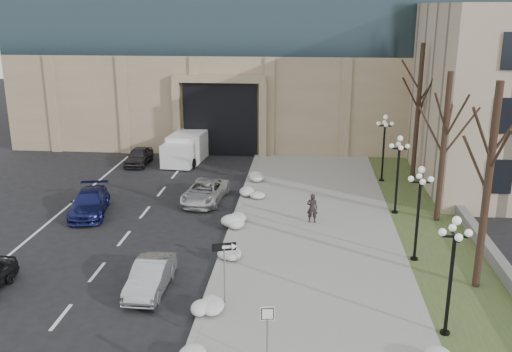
% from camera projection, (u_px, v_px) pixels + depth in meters
% --- Properties ---
extents(sidewalk, '(9.00, 40.00, 0.12)m').
position_uv_depth(sidewalk, '(314.00, 244.00, 29.26)').
color(sidewalk, gray).
rests_on(sidewalk, ground).
extents(curb, '(0.30, 40.00, 0.14)m').
position_uv_depth(curb, '(227.00, 241.00, 29.64)').
color(curb, gray).
rests_on(curb, ground).
extents(grass_strip, '(4.00, 40.00, 0.10)m').
position_uv_depth(grass_strip, '(443.00, 249.00, 28.71)').
color(grass_strip, '#3B4B25').
rests_on(grass_strip, ground).
extents(stone_wall, '(0.50, 30.00, 0.70)m').
position_uv_depth(stone_wall, '(474.00, 230.00, 30.36)').
color(stone_wall, slate).
rests_on(stone_wall, ground).
extents(car_b, '(1.44, 4.00, 1.31)m').
position_uv_depth(car_b, '(150.00, 276.00, 24.46)').
color(car_b, '#96989D').
rests_on(car_b, ground).
extents(car_c, '(2.90, 5.11, 1.40)m').
position_uv_depth(car_c, '(89.00, 203.00, 33.50)').
color(car_c, '#171C50').
rests_on(car_c, ground).
extents(car_d, '(2.67, 4.94, 1.32)m').
position_uv_depth(car_d, '(205.00, 192.00, 35.66)').
color(car_d, silver).
rests_on(car_d, ground).
extents(car_e, '(1.61, 3.93, 1.34)m').
position_uv_depth(car_e, '(139.00, 156.00, 44.05)').
color(car_e, '#28282D').
rests_on(car_e, ground).
extents(pedestrian, '(0.64, 0.45, 1.68)m').
position_uv_depth(pedestrian, '(312.00, 208.00, 31.85)').
color(pedestrian, black).
rests_on(pedestrian, sidewalk).
extents(box_truck, '(3.05, 7.04, 2.17)m').
position_uv_depth(box_truck, '(189.00, 147.00, 45.40)').
color(box_truck, silver).
rests_on(box_truck, ground).
extents(one_way_sign, '(1.03, 0.43, 2.76)m').
position_uv_depth(one_way_sign, '(228.00, 254.00, 22.79)').
color(one_way_sign, slate).
rests_on(one_way_sign, ground).
extents(keep_sign, '(0.49, 0.12, 2.28)m').
position_uv_depth(keep_sign, '(267.00, 323.00, 18.94)').
color(keep_sign, slate).
rests_on(keep_sign, ground).
extents(snow_clump_c, '(1.10, 1.60, 0.36)m').
position_uv_depth(snow_clump_c, '(209.00, 309.00, 22.57)').
color(snow_clump_c, silver).
rests_on(snow_clump_c, sidewalk).
extents(snow_clump_d, '(1.10, 1.60, 0.36)m').
position_uv_depth(snow_clump_d, '(226.00, 252.00, 27.71)').
color(snow_clump_d, silver).
rests_on(snow_clump_d, sidewalk).
extents(snow_clump_e, '(1.10, 1.60, 0.36)m').
position_uv_depth(snow_clump_e, '(236.00, 222.00, 31.65)').
color(snow_clump_e, silver).
rests_on(snow_clump_e, sidewalk).
extents(snow_clump_f, '(1.10, 1.60, 0.36)m').
position_uv_depth(snow_clump_f, '(252.00, 195.00, 36.15)').
color(snow_clump_f, silver).
rests_on(snow_clump_f, sidewalk).
extents(snow_clump_g, '(1.10, 1.60, 0.36)m').
position_uv_depth(snow_clump_g, '(254.00, 177.00, 40.01)').
color(snow_clump_g, silver).
rests_on(snow_clump_g, sidewalk).
extents(lamppost_a, '(1.18, 1.18, 4.76)m').
position_uv_depth(lamppost_a, '(453.00, 261.00, 20.35)').
color(lamppost_a, black).
rests_on(lamppost_a, ground).
extents(lamppost_b, '(1.18, 1.18, 4.76)m').
position_uv_depth(lamppost_b, '(419.00, 201.00, 26.56)').
color(lamppost_b, black).
rests_on(lamppost_b, ground).
extents(lamppost_c, '(1.18, 1.18, 4.76)m').
position_uv_depth(lamppost_c, '(398.00, 164.00, 32.76)').
color(lamppost_c, black).
rests_on(lamppost_c, ground).
extents(lamppost_d, '(1.18, 1.18, 4.76)m').
position_uv_depth(lamppost_d, '(384.00, 139.00, 38.96)').
color(lamppost_d, black).
rests_on(lamppost_d, ground).
extents(tree_near, '(3.20, 3.20, 9.00)m').
position_uv_depth(tree_near, '(491.00, 159.00, 23.19)').
color(tree_near, black).
rests_on(tree_near, ground).
extents(tree_mid, '(3.20, 3.20, 8.50)m').
position_uv_depth(tree_mid, '(445.00, 127.00, 30.92)').
color(tree_mid, black).
rests_on(tree_mid, ground).
extents(tree_far, '(3.20, 3.20, 9.50)m').
position_uv_depth(tree_far, '(419.00, 94.00, 38.37)').
color(tree_far, black).
rests_on(tree_far, ground).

